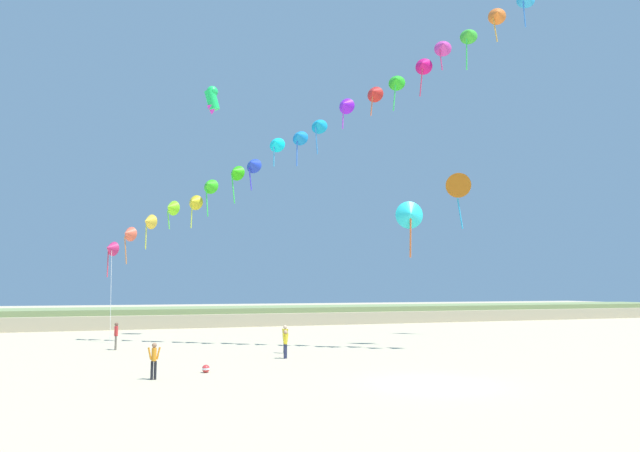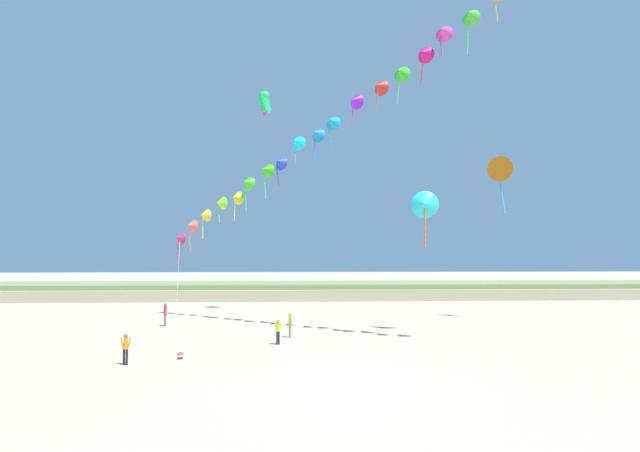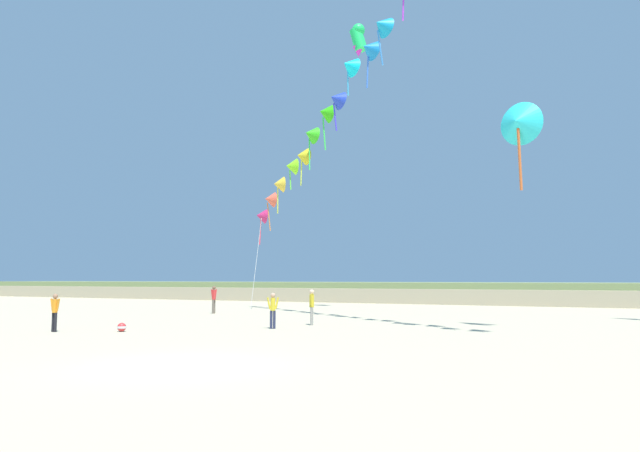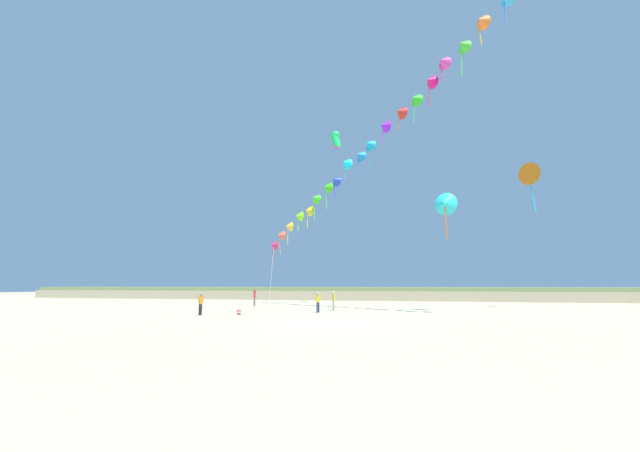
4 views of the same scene
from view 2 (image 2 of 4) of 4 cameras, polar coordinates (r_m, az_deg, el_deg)
name	(u,v)px [view 2 (image 2 of 4)]	position (r m, az deg, el deg)	size (l,w,h in m)	color
ground_plane	(350,391)	(21.14, 3.43, -18.29)	(240.00, 240.00, 0.00)	#C1B28E
dune_ridge	(314,290)	(61.70, -0.68, -7.35)	(120.00, 10.37, 1.83)	tan
person_near_left	(278,330)	(30.85, -4.82, -11.72)	(0.47, 0.40, 1.55)	#282D4C
person_near_right	(126,347)	(27.16, -21.33, -12.73)	(0.54, 0.21, 1.55)	black
person_mid_center	(290,323)	(33.23, -3.44, -10.99)	(0.27, 0.57, 1.66)	gray
person_far_left	(165,313)	(39.89, -17.28, -9.47)	(0.23, 0.60, 1.71)	#726656
kite_banner_string	(315,133)	(37.00, -0.53, 10.63)	(25.16, 19.36, 22.46)	#C42660
large_kite_low_lead	(501,169)	(44.29, 20.01, 6.09)	(2.12, 1.90, 4.74)	orange
large_kite_mid_trail	(425,204)	(35.54, 11.86, 2.44)	(2.04, 1.21, 3.95)	#2AE2E6
large_kite_high_solo	(265,103)	(48.05, -6.35, 13.82)	(1.32, 0.94, 2.44)	#20E161
beach_ball	(180,355)	(27.86, -15.66, -14.06)	(0.36, 0.36, 0.36)	red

